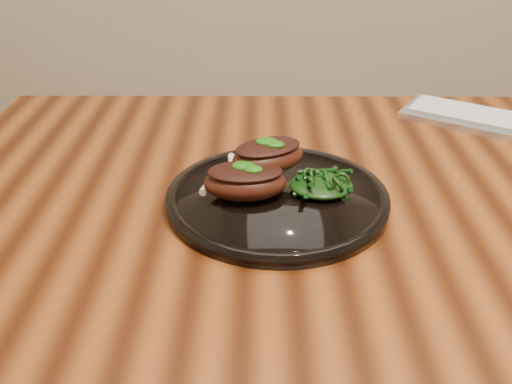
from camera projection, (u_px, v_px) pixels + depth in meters
desk at (478, 245)px, 0.83m from camera, size 1.60×0.80×0.75m
plate at (277, 198)px, 0.76m from camera, size 0.30×0.30×0.02m
lamb_chop_front at (245, 180)px, 0.74m from camera, size 0.12×0.08×0.05m
lamb_chop_back at (267, 155)px, 0.77m from camera, size 0.12×0.11×0.05m
herb_smear at (250, 170)px, 0.82m from camera, size 0.07×0.05×0.00m
greens_heap at (321, 182)px, 0.76m from camera, size 0.08×0.08×0.03m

